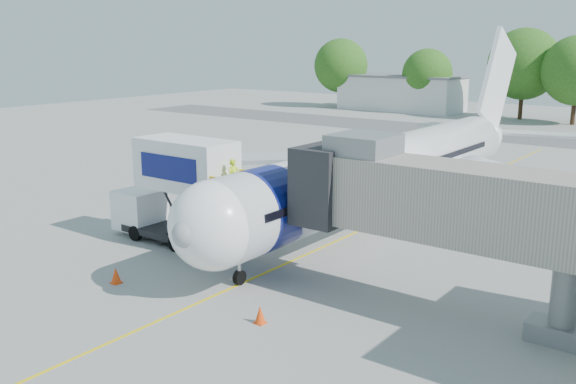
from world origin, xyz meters
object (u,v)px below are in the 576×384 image
Objects in this scene: aircraft at (392,168)px; jet_bridge at (444,202)px; catering_hiloader at (178,192)px; ground_tug at (54,321)px.

jet_bridge is at bearing -54.30° from aircraft.
aircraft reaches higher than jet_bridge.
ground_tug is (4.57, -10.35, -2.05)m from catering_hiloader.
catering_hiloader is 11.49m from ground_tug.
jet_bridge is at bearing 71.59° from ground_tug.
aircraft is 13.77m from jet_bridge.
ground_tug is (-9.70, -10.35, -3.63)m from jet_bridge.
aircraft is 2.71× the size of jet_bridge.
jet_bridge is (7.99, -11.12, 1.39)m from aircraft.
catering_hiloader is (-6.27, -11.12, -0.19)m from aircraft.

